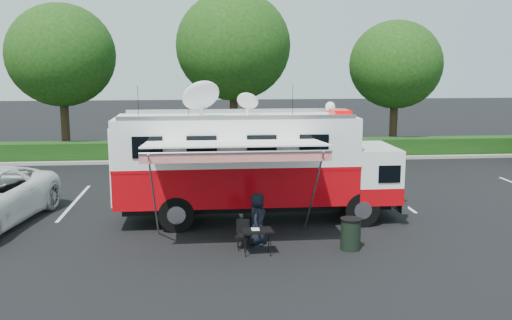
{
  "coord_description": "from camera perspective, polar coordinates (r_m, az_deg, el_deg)",
  "views": [
    {
      "loc": [
        -1.81,
        -18.06,
        5.13
      ],
      "look_at": [
        0.0,
        0.5,
        1.9
      ],
      "focal_mm": 40.0,
      "sensor_mm": 36.0,
      "label": 1
    }
  ],
  "objects": [
    {
      "name": "ground_plane",
      "position": [
        18.86,
        0.15,
        -5.96
      ],
      "size": [
        120.0,
        120.0,
        0.0
      ],
      "primitive_type": "plane",
      "color": "black",
      "rests_on": "ground"
    },
    {
      "name": "back_border",
      "position": [
        31.1,
        -0.12,
        9.6
      ],
      "size": [
        60.0,
        6.14,
        8.87
      ],
      "color": "#9E998E",
      "rests_on": "ground_plane"
    },
    {
      "name": "stall_lines",
      "position": [
        21.71,
        -1.96,
        -3.83
      ],
      "size": [
        24.12,
        5.5,
        0.01
      ],
      "color": "silver",
      "rests_on": "ground_plane"
    },
    {
      "name": "command_truck",
      "position": [
        18.43,
        -0.09,
        -0.34
      ],
      "size": [
        9.12,
        2.51,
        4.38
      ],
      "color": "black",
      "rests_on": "ground_plane"
    },
    {
      "name": "awning",
      "position": [
        15.65,
        -2.16,
        1.33
      ],
      "size": [
        4.98,
        2.58,
        3.01
      ],
      "color": "white",
      "rests_on": "ground_plane"
    },
    {
      "name": "person",
      "position": [
        16.39,
        0.14,
        -8.42
      ],
      "size": [
        0.67,
        0.84,
        1.5
      ],
      "primitive_type": "imported",
      "rotation": [
        0.0,
        0.0,
        1.27
      ],
      "color": "black",
      "rests_on": "ground_plane"
    },
    {
      "name": "folding_table",
      "position": [
        15.39,
        0.14,
        -7.15
      ],
      "size": [
        0.85,
        0.63,
        0.69
      ],
      "color": "black",
      "rests_on": "ground_plane"
    },
    {
      "name": "folding_chair",
      "position": [
        15.92,
        -1.28,
        -7.17
      ],
      "size": [
        0.51,
        0.55,
        0.82
      ],
      "color": "black",
      "rests_on": "ground_plane"
    },
    {
      "name": "trash_bin",
      "position": [
        16.04,
        9.44,
        -7.3
      ],
      "size": [
        0.59,
        0.59,
        0.88
      ],
      "color": "black",
      "rests_on": "ground_plane"
    }
  ]
}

